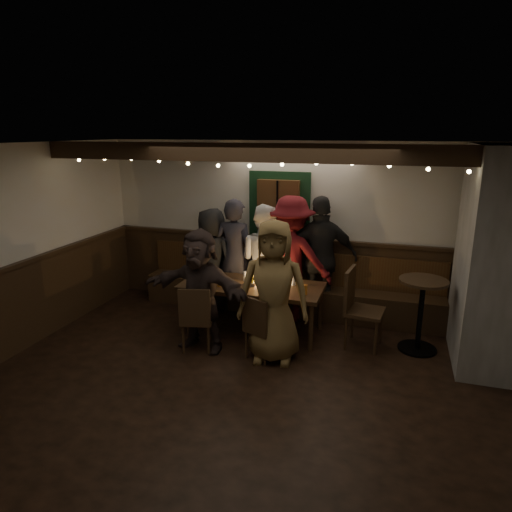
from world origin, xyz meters
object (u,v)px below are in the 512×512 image
(chair_near_left, at_px, (196,316))
(chair_near_right, at_px, (259,325))
(person_b, at_px, (235,256))
(person_g, at_px, (273,292))
(person_a, at_px, (212,259))
(person_e, at_px, (321,259))
(person_f, at_px, (200,290))
(chair_end, at_px, (358,303))
(high_top, at_px, (421,306))
(person_c, at_px, (265,261))
(dining_table, at_px, (252,289))
(person_d, at_px, (291,259))

(chair_near_left, bearing_deg, chair_near_right, 2.81)
(person_b, distance_m, person_g, 1.63)
(person_a, height_order, person_e, person_e)
(person_g, bearing_deg, person_e, 68.95)
(person_g, bearing_deg, person_a, 126.41)
(person_a, xyz_separation_m, person_f, (0.40, -1.35, -0.01))
(chair_end, relative_size, person_g, 0.59)
(chair_near_right, xyz_separation_m, chair_end, (1.10, 0.77, 0.12))
(person_a, bearing_deg, chair_near_left, 122.47)
(high_top, relative_size, person_c, 0.56)
(chair_near_right, height_order, person_a, person_a)
(person_g, bearing_deg, high_top, 15.95)
(chair_near_left, distance_m, high_top, 2.84)
(person_e, bearing_deg, person_c, -12.23)
(chair_end, xyz_separation_m, person_g, (-0.94, -0.70, 0.29))
(chair_end, xyz_separation_m, person_c, (-1.44, 0.63, 0.27))
(person_a, bearing_deg, high_top, -172.87)
(person_b, distance_m, person_e, 1.30)
(chair_end, bearing_deg, dining_table, -179.34)
(chair_near_left, bearing_deg, person_d, 58.14)
(chair_near_left, relative_size, chair_near_right, 1.07)
(chair_end, distance_m, high_top, 0.79)
(dining_table, bearing_deg, chair_end, 0.66)
(person_c, distance_m, person_e, 0.83)
(high_top, xyz_separation_m, person_a, (-3.08, 0.58, 0.20))
(person_e, bearing_deg, person_b, -14.83)
(person_a, bearing_deg, person_f, 124.15)
(person_a, height_order, person_d, person_d)
(dining_table, distance_m, chair_near_left, 0.93)
(chair_near_right, height_order, person_e, person_e)
(person_c, relative_size, person_d, 0.93)
(person_c, bearing_deg, high_top, -169.41)
(high_top, xyz_separation_m, person_d, (-1.81, 0.53, 0.32))
(chair_end, xyz_separation_m, person_b, (-1.91, 0.62, 0.30))
(dining_table, relative_size, person_f, 1.23)
(person_b, distance_m, person_f, 1.31)
(high_top, relative_size, person_f, 0.60)
(person_d, distance_m, person_e, 0.44)
(chair_near_left, distance_m, person_b, 1.48)
(chair_near_left, height_order, high_top, high_top)
(person_e, bearing_deg, chair_near_right, 51.57)
(chair_end, distance_m, person_g, 1.21)
(chair_near_left, height_order, person_b, person_b)
(person_d, xyz_separation_m, person_f, (-0.87, -1.30, -0.13))
(chair_end, relative_size, person_b, 0.58)
(chair_end, height_order, person_a, person_a)
(person_d, height_order, person_g, person_d)
(person_a, relative_size, person_e, 0.87)
(person_c, xyz_separation_m, person_g, (0.50, -1.33, 0.02))
(chair_near_left, distance_m, person_g, 1.05)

